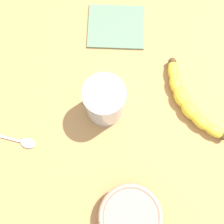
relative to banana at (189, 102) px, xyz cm
name	(u,v)px	position (x,y,z in cm)	size (l,w,h in cm)	color
wooden_tabletop	(101,118)	(-17.78, -12.54, -3.22)	(120.00, 120.00, 3.00)	#B6834A
banana	(189,102)	(0.00, 0.00, 0.00)	(20.65, 14.38, 3.45)	yellow
smoothie_glass	(103,101)	(-18.26, -10.07, 3.98)	(9.41, 9.41, 11.77)	silver
ceramic_bowl	(130,216)	(-1.41, -29.91, 0.99)	(13.90, 13.90, 4.52)	tan
teaspoon	(25,143)	(-30.94, -26.47, -1.32)	(11.25, 3.85, 0.80)	silver
folded_napkin	(116,27)	(-25.49, 11.38, -1.42)	(15.02, 12.87, 0.60)	slate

